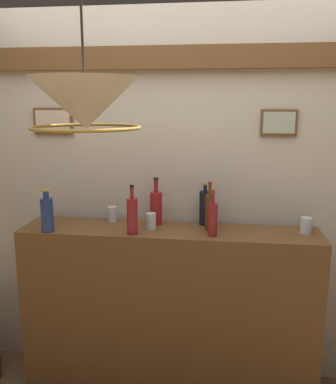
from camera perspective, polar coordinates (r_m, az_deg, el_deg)
panelled_rear_partition at (r=2.83m, az=0.83°, el=0.24°), size 3.66×0.15×2.47m
bar_shelf_unit at (r=2.84m, az=0.14°, el=-15.77°), size 1.87×0.37×1.10m
liquor_bottle_vermouth at (r=2.59m, az=5.66°, el=-2.68°), size 0.05×0.05×0.31m
liquor_bottle_gin at (r=2.71m, az=5.03°, el=-2.09°), size 0.07×0.07×0.27m
liquor_bottle_amaro at (r=2.52m, az=-4.88°, el=-3.15°), size 0.07×0.07×0.30m
liquor_bottle_sherry at (r=2.66m, az=-16.10°, el=-2.87°), size 0.08×0.08×0.26m
liquor_bottle_port at (r=2.49m, az=6.09°, el=-3.61°), size 0.06×0.06×0.29m
liquor_bottle_tequila at (r=2.71m, az=-1.63°, el=-2.06°), size 0.08×0.08×0.31m
glass_tumbler_rocks at (r=2.67m, az=18.26°, el=-4.34°), size 0.07×0.07×0.10m
glass_tumbler_highball at (r=2.62m, az=-2.33°, el=-3.97°), size 0.06×0.06×0.10m
glass_tumbler_shot at (r=2.81m, az=-7.58°, el=-3.00°), size 0.06×0.06×0.10m
pendant_lamp at (r=1.97m, az=-11.21°, el=11.59°), size 0.51×0.51×0.68m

